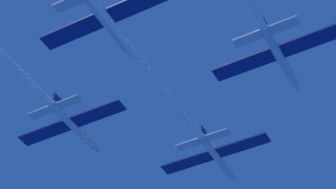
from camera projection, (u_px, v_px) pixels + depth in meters
The scene contains 2 objects.
jet_lead at pixel (165, 91), 96.11m from camera, with size 19.25×62.91×3.19m.
jet_left_wing at pixel (7, 60), 92.16m from camera, with size 19.25×59.54×3.19m.
Camera 1 is at (33.40, -80.29, -66.12)m, focal length 68.63 mm.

